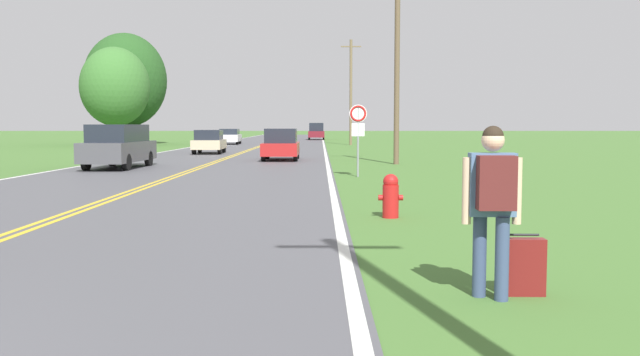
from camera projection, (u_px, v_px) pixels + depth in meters
hitchhiker_person at (492, 194)px, 6.79m from camera, size 0.60×0.43×1.76m
suitcase at (523, 267)px, 7.04m from camera, size 0.43×0.18×0.65m
fire_hydrant at (390, 196)px, 12.91m from camera, size 0.47×0.31×0.84m
traffic_sign at (357, 123)px, 23.00m from camera, size 0.60×0.10×2.46m
utility_pole_midground at (396, 60)px, 30.21m from camera, size 1.80×0.24×9.06m
utility_pole_far at (350, 91)px, 59.53m from camera, size 1.80×0.24×9.23m
tree_left_verge at (124, 80)px, 61.70m from camera, size 7.41×7.41×10.10m
tree_behind_sign at (114, 87)px, 56.30m from camera, size 5.71×5.71×8.24m
car_dark_grey_suv_approaching at (118, 145)px, 27.63m from camera, size 1.94×4.91×1.79m
car_red_sedan_mid_near at (280, 144)px, 34.02m from camera, size 1.76×4.04×1.59m
car_champagne_sedan_mid_far at (208, 141)px, 41.76m from camera, size 1.90×4.21×1.47m
car_white_sedan_receding at (229, 136)px, 61.98m from camera, size 1.97×4.64×1.42m
car_maroon_van_distant at (315, 131)px, 81.19m from camera, size 1.93×4.88×2.01m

